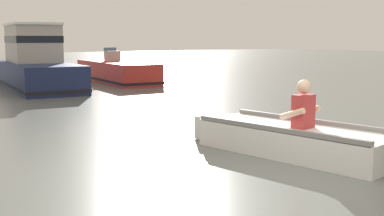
{
  "coord_description": "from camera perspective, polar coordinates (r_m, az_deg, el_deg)",
  "views": [
    {
      "loc": [
        -4.45,
        -4.26,
        1.81
      ],
      "look_at": [
        0.57,
        3.02,
        0.55
      ],
      "focal_mm": 45.73,
      "sensor_mm": 36.0,
      "label": 1
    }
  ],
  "objects": [
    {
      "name": "moored_boat_red",
      "position": [
        20.84,
        -8.82,
        4.14
      ],
      "size": [
        2.17,
        5.96,
        1.43
      ],
      "color": "#B72D28",
      "rests_on": "ground"
    },
    {
      "name": "ground_plane",
      "position": [
        6.42,
        11.31,
        -8.42
      ],
      "size": [
        120.0,
        120.0,
        0.0
      ],
      "primitive_type": "plane",
      "color": "slate"
    },
    {
      "name": "moored_boat_navy",
      "position": [
        18.87,
        -17.74,
        4.85
      ],
      "size": [
        2.68,
        6.55,
        2.37
      ],
      "color": "#19234C",
      "rests_on": "ground"
    },
    {
      "name": "rowboat_with_person",
      "position": [
        7.89,
        11.41,
        -3.46
      ],
      "size": [
        1.61,
        3.72,
        1.19
      ],
      "color": "white",
      "rests_on": "ground"
    }
  ]
}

